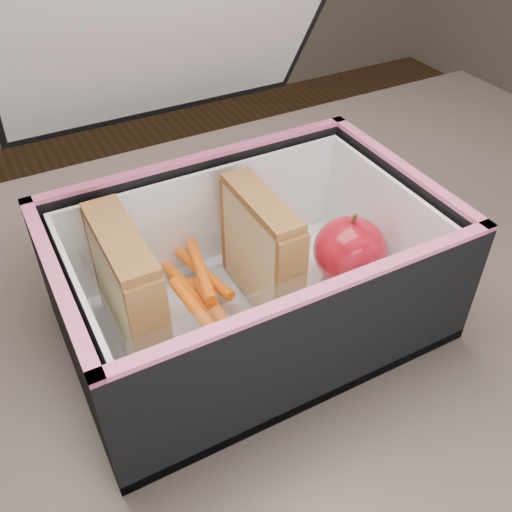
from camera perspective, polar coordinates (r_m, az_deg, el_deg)
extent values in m
cube|color=#52453F|center=(0.47, 0.06, -13.52)|extent=(1.20, 0.80, 0.03)
cube|color=#382D26|center=(1.18, 15.67, -1.73)|extent=(0.05, 0.05, 0.72)
cube|color=black|center=(0.52, -8.96, 20.05)|extent=(0.29, 0.11, 0.17)
cube|color=tan|center=(0.44, -13.56, -4.09)|extent=(0.01, 0.10, 0.10)
cube|color=#B96268|center=(0.44, -12.46, -4.13)|extent=(0.01, 0.09, 0.10)
cube|color=tan|center=(0.44, -11.52, -3.41)|extent=(0.01, 0.10, 0.10)
cube|color=brown|center=(0.41, -13.60, 1.79)|extent=(0.03, 0.10, 0.01)
cube|color=tan|center=(0.47, -0.31, 0.08)|extent=(0.01, 0.09, 0.10)
cube|color=#B96268|center=(0.48, 0.52, 0.01)|extent=(0.01, 0.09, 0.09)
cube|color=tan|center=(0.48, 1.35, 0.65)|extent=(0.01, 0.09, 0.10)
cube|color=brown|center=(0.44, 0.57, 5.48)|extent=(0.03, 0.09, 0.01)
cylinder|color=#FF5F1C|center=(0.47, -3.37, -7.24)|extent=(0.02, 0.08, 0.01)
cylinder|color=#FF5F1C|center=(0.50, -5.29, -1.65)|extent=(0.03, 0.08, 0.01)
cylinder|color=#FF5F1C|center=(0.45, -6.00, -5.37)|extent=(0.02, 0.08, 0.01)
cylinder|color=#FF5F1C|center=(0.51, -6.85, -3.16)|extent=(0.02, 0.08, 0.01)
cylinder|color=#FF5F1C|center=(0.47, -4.01, -5.39)|extent=(0.01, 0.08, 0.01)
cylinder|color=#FF5F1C|center=(0.49, -5.53, -1.34)|extent=(0.03, 0.08, 0.01)
cylinder|color=#FF5F1C|center=(0.48, -4.80, -5.43)|extent=(0.01, 0.08, 0.01)
cube|color=white|center=(0.53, 8.24, -2.12)|extent=(0.10, 0.10, 0.01)
ellipsoid|color=maroon|center=(0.50, 9.37, 0.54)|extent=(0.08, 0.08, 0.06)
cylinder|color=#4E311C|center=(0.48, 9.79, 3.64)|extent=(0.01, 0.01, 0.01)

